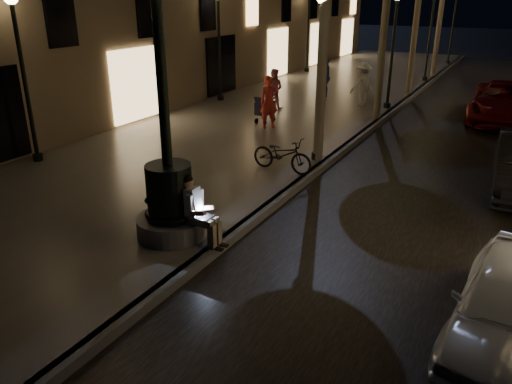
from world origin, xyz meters
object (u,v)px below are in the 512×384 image
Objects in this scene: lamp_left_b at (219,30)px; pedestrian_pink at (274,89)px; bicycle at (282,154)px; fountain_lamppost at (169,188)px; lamp_curb_c at (431,23)px; pedestrian_white at (363,84)px; lamp_curb_b at (394,33)px; pedestrian_blue at (325,77)px; lamp_left_a at (20,54)px; lamp_left_c at (309,20)px; lamp_curb_d at (454,17)px; stroller at (265,108)px; pedestrian_red at (269,102)px; seated_man_laptop at (196,208)px; lamp_curb_a at (321,53)px; car_third at (506,103)px.

pedestrian_pink is at bearing -8.90° from lamp_left_b.
bicycle is (3.74, -6.97, -0.36)m from pedestrian_pink.
fountain_lamppost is 1.08× the size of lamp_curb_c.
lamp_left_b is 6.65m from pedestrian_white.
lamp_left_b is (-7.10, -2.00, 0.00)m from lamp_curb_b.
pedestrian_blue is (3.88, 3.01, -2.12)m from lamp_left_b.
pedestrian_pink is 7.91m from bicycle.
bicycle is (6.66, 2.58, -2.56)m from lamp_left_a.
lamp_curb_b is at bearing -48.41° from lamp_left_c.
pedestrian_blue is at bearing -60.96° from lamp_left_c.
stroller is (-3.36, -20.81, -2.48)m from lamp_curb_d.
pedestrian_red is 5.57m from pedestrian_white.
lamp_curb_b is (0.09, 14.00, 2.31)m from seated_man_laptop.
pedestrian_red is 1.03× the size of bicycle.
lamp_left_c is at bearing 113.93° from lamp_curb_a.
fountain_lamppost is at bearing -179.03° from bicycle.
lamp_curb_a is 1.00× the size of lamp_left_a.
lamp_curb_d is 21.23m from stroller.
pedestrian_pink is (-0.81, 2.36, 0.27)m from stroller.
lamp_left_c is at bearing 145.60° from car_third.
car_third is 11.09m from bicycle.
lamp_curb_a is 2.63× the size of pedestrian_blue.
lamp_curb_b is at bearing 46.53° from pedestrian_blue.
lamp_left_a is (-7.10, -20.00, 0.00)m from lamp_curb_c.
pedestrian_white is at bearing -173.36° from lamp_curb_b.
seated_man_laptop is 6.43m from lamp_curb_a.
lamp_curb_c is 2.67× the size of bicycle.
fountain_lamppost is 1.08× the size of lamp_curb_b.
lamp_curb_a is at bearing -90.00° from lamp_curb_b.
pedestrian_blue is (-2.52, 15.01, -0.10)m from fountain_lamppost.
pedestrian_white is (-5.56, -0.65, 0.37)m from car_third.
seated_man_laptop is 0.29× the size of lamp_left_b.
stroller is 0.67× the size of pedestrian_pink.
car_third is (11.58, 2.52, -2.48)m from lamp_left_b.
fountain_lamppost is 2.81× the size of pedestrian_white.
lamp_curb_a is 9.30m from lamp_left_b.
seated_man_laptop is 12.24m from pedestrian_pink.
lamp_curb_a is 7.28m from pedestrian_pink.
pedestrian_pink reaches higher than seated_man_laptop.
lamp_curb_b is 4.32× the size of stroller.
pedestrian_pink is at bearing -102.74° from lamp_curb_d.
fountain_lamppost is 3.78× the size of seated_man_laptop.
lamp_left_b is (-7.10, -18.00, 0.00)m from lamp_curb_d.
pedestrian_white is at bearing -93.83° from lamp_curb_d.
pedestrian_white is at bearing 35.97° from pedestrian_blue.
lamp_left_c is at bearing -131.59° from lamp_curb_d.
pedestrian_white reaches higher than seated_man_laptop.
pedestrian_pink is at bearing 32.51° from bicycle.
lamp_curb_c reaches higher than pedestrian_pink.
pedestrian_red is at bearing -38.92° from lamp_left_b.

